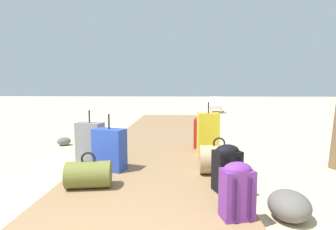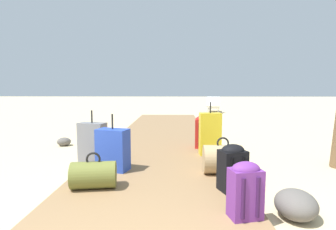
{
  "view_description": "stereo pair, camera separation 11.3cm",
  "coord_description": "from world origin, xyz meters",
  "views": [
    {
      "loc": [
        0.36,
        -0.8,
        1.22
      ],
      "look_at": [
        0.1,
        5.67,
        0.55
      ],
      "focal_mm": 28.87,
      "sensor_mm": 36.0,
      "label": 1
    },
    {
      "loc": [
        0.24,
        -0.8,
        1.22
      ],
      "look_at": [
        0.1,
        5.67,
        0.55
      ],
      "focal_mm": 28.87,
      "sensor_mm": 36.0,
      "label": 2
    }
  ],
  "objects": [
    {
      "name": "suitcase_grey",
      "position": [
        -0.98,
        3.18,
        0.38
      ],
      "size": [
        0.44,
        0.3,
        0.8
      ],
      "color": "slate",
      "rests_on": "boardwalk"
    },
    {
      "name": "duffel_bag_tan",
      "position": [
        0.89,
        2.7,
        0.27
      ],
      "size": [
        0.51,
        0.38,
        0.49
      ],
      "color": "tan",
      "rests_on": "boardwalk"
    },
    {
      "name": "backpack_black",
      "position": [
        0.89,
        2.1,
        0.35
      ],
      "size": [
        0.33,
        0.29,
        0.52
      ],
      "color": "black",
      "rests_on": "boardwalk"
    },
    {
      "name": "backpack_red",
      "position": [
        0.79,
        4.21,
        0.4
      ],
      "size": [
        0.31,
        0.25,
        0.61
      ],
      "color": "red",
      "rests_on": "boardwalk"
    },
    {
      "name": "duffel_bag_olive",
      "position": [
        -0.66,
        2.14,
        0.23
      ],
      "size": [
        0.53,
        0.37,
        0.41
      ],
      "color": "olive",
      "rests_on": "boardwalk"
    },
    {
      "name": "suitcase_yellow",
      "position": [
        0.85,
        3.69,
        0.44
      ],
      "size": [
        0.37,
        0.23,
        0.89
      ],
      "color": "gold",
      "rests_on": "boardwalk"
    },
    {
      "name": "lounge_chair",
      "position": [
        2.17,
        12.34,
        0.33
      ],
      "size": [
        0.85,
        1.64,
        0.77
      ],
      "color": "white",
      "rests_on": "ground"
    },
    {
      "name": "rock_left_near",
      "position": [
        -2.05,
        4.69,
        0.09
      ],
      "size": [
        0.33,
        0.3,
        0.17
      ],
      "primitive_type": "ellipsoid",
      "rotation": [
        0.0,
        0.0,
        0.26
      ],
      "color": "#5B5651",
      "rests_on": "ground"
    },
    {
      "name": "rock_right_mid",
      "position": [
        1.38,
        1.63,
        0.13
      ],
      "size": [
        0.43,
        0.49,
        0.27
      ],
      "primitive_type": "ellipsoid",
      "rotation": [
        0.0,
        0.0,
        3.02
      ],
      "color": "#5B5651",
      "rests_on": "ground"
    },
    {
      "name": "ground_plane",
      "position": [
        0.0,
        4.12,
        0.0
      ],
      "size": [
        60.0,
        60.0,
        0.0
      ],
      "primitive_type": "plane",
      "color": "#D1BA8C"
    },
    {
      "name": "rock_left_mid",
      "position": [
        -1.66,
        5.94,
        0.08
      ],
      "size": [
        0.42,
        0.44,
        0.16
      ],
      "primitive_type": "ellipsoid",
      "rotation": [
        0.0,
        0.0,
        2.59
      ],
      "color": "gray",
      "rests_on": "ground"
    },
    {
      "name": "suitcase_blue",
      "position": [
        -0.59,
        2.81,
        0.37
      ],
      "size": [
        0.48,
        0.36,
        0.78
      ],
      "color": "#2847B7",
      "rests_on": "boardwalk"
    },
    {
      "name": "boardwalk",
      "position": [
        0.0,
        5.15,
        0.04
      ],
      "size": [
        2.13,
        10.31,
        0.08
      ],
      "primitive_type": "cube",
      "color": "olive",
      "rests_on": "ground"
    },
    {
      "name": "backpack_purple",
      "position": [
        0.87,
        1.47,
        0.34
      ],
      "size": [
        0.3,
        0.25,
        0.5
      ],
      "color": "#6B2D84",
      "rests_on": "boardwalk"
    }
  ]
}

